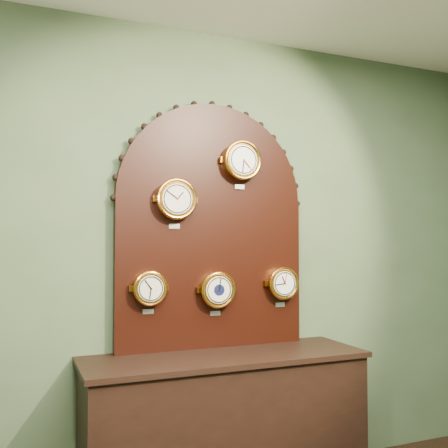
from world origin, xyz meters
name	(u,v)px	position (x,y,z in m)	size (l,w,h in m)	color
wall_back	(209,254)	(0.00, 2.50, 1.40)	(4.00, 4.00, 0.00)	#475D3F
shop_counter	(225,430)	(0.00, 2.23, 0.40)	(1.60, 0.50, 0.80)	black
display_board	(212,218)	(0.00, 2.45, 1.63)	(1.26, 0.06, 1.53)	black
roman_clock	(176,199)	(-0.25, 2.38, 1.73)	(0.24, 0.08, 0.29)	orange
arabic_clock	(242,161)	(0.17, 2.38, 1.98)	(0.25, 0.08, 0.30)	orange
hygrometer	(150,288)	(-0.41, 2.38, 1.21)	(0.20, 0.08, 0.25)	orange
barometer	(217,290)	(0.01, 2.38, 1.19)	(0.22, 0.08, 0.27)	orange
tide_clock	(282,283)	(0.46, 2.38, 1.21)	(0.21, 0.08, 0.26)	orange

